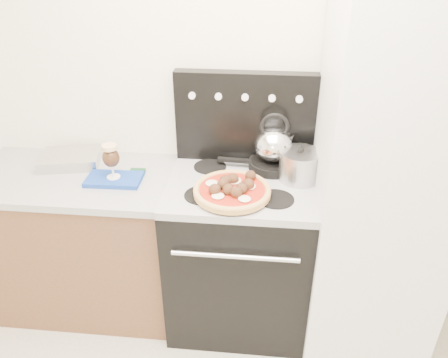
# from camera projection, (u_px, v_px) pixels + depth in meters

# --- Properties ---
(room_shell) EXTENTS (3.52, 3.01, 2.52)m
(room_shell) POSITION_uv_depth(u_px,v_px,m) (198.00, 231.00, 1.34)
(room_shell) COLOR beige
(room_shell) RESTS_ON ground
(base_cabinet) EXTENTS (1.45, 0.60, 0.86)m
(base_cabinet) POSITION_uv_depth(u_px,v_px,m) (56.00, 241.00, 2.62)
(base_cabinet) COLOR brown
(base_cabinet) RESTS_ON ground
(countertop) EXTENTS (1.48, 0.63, 0.04)m
(countertop) POSITION_uv_depth(u_px,v_px,m) (41.00, 176.00, 2.40)
(countertop) COLOR #A5A5A5
(countertop) RESTS_ON base_cabinet
(stove_body) EXTENTS (0.76, 0.65, 0.88)m
(stove_body) POSITION_uv_depth(u_px,v_px,m) (239.00, 255.00, 2.50)
(stove_body) COLOR black
(stove_body) RESTS_ON ground
(cooktop) EXTENTS (0.76, 0.65, 0.04)m
(cooktop) POSITION_uv_depth(u_px,v_px,m) (241.00, 186.00, 2.27)
(cooktop) COLOR #ADADB2
(cooktop) RESTS_ON stove_body
(backguard) EXTENTS (0.76, 0.08, 0.50)m
(backguard) POSITION_uv_depth(u_px,v_px,m) (245.00, 117.00, 2.38)
(backguard) COLOR black
(backguard) RESTS_ON cooktop
(fridge) EXTENTS (0.64, 0.68, 1.90)m
(fridge) POSITION_uv_depth(u_px,v_px,m) (381.00, 187.00, 2.16)
(fridge) COLOR silver
(fridge) RESTS_ON ground
(foil_sheet) EXTENTS (0.36, 0.29, 0.06)m
(foil_sheet) POSITION_uv_depth(u_px,v_px,m) (70.00, 159.00, 2.47)
(foil_sheet) COLOR silver
(foil_sheet) RESTS_ON countertop
(oven_mitt) EXTENTS (0.29, 0.17, 0.02)m
(oven_mitt) POSITION_uv_depth(u_px,v_px,m) (114.00, 179.00, 2.30)
(oven_mitt) COLOR #183EA3
(oven_mitt) RESTS_ON countertop
(beer_glass) EXTENTS (0.09, 0.09, 0.19)m
(beer_glass) POSITION_uv_depth(u_px,v_px,m) (111.00, 161.00, 2.25)
(beer_glass) COLOR #362011
(beer_glass) RESTS_ON oven_mitt
(pizza_pan) EXTENTS (0.37, 0.37, 0.01)m
(pizza_pan) POSITION_uv_depth(u_px,v_px,m) (232.00, 195.00, 2.14)
(pizza_pan) COLOR black
(pizza_pan) RESTS_ON cooktop
(pizza) EXTENTS (0.47, 0.47, 0.05)m
(pizza) POSITION_uv_depth(u_px,v_px,m) (232.00, 189.00, 2.13)
(pizza) COLOR tan
(pizza) RESTS_ON pizza_pan
(skillet) EXTENTS (0.28, 0.28, 0.05)m
(skillet) POSITION_uv_depth(u_px,v_px,m) (272.00, 164.00, 2.38)
(skillet) COLOR black
(skillet) RESTS_ON cooktop
(tea_kettle) EXTENTS (0.21, 0.21, 0.23)m
(tea_kettle) POSITION_uv_depth(u_px,v_px,m) (274.00, 141.00, 2.32)
(tea_kettle) COLOR silver
(tea_kettle) RESTS_ON skillet
(stock_pot) EXTENTS (0.22, 0.22, 0.15)m
(stock_pot) POSITION_uv_depth(u_px,v_px,m) (299.00, 167.00, 2.25)
(stock_pot) COLOR #B4B4B4
(stock_pot) RESTS_ON cooktop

